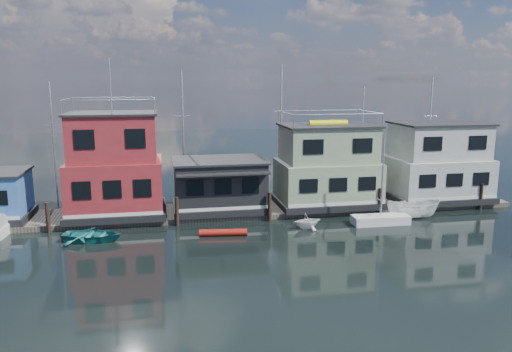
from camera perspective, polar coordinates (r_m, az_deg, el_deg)
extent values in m
plane|color=black|center=(29.35, -0.37, -10.38)|extent=(160.00, 160.00, 0.00)
cube|color=#595147|center=(40.57, -3.46, -4.01)|extent=(48.00, 5.00, 0.40)
cube|color=black|center=(40.31, -15.57, -3.84)|extent=(7.40, 5.90, 0.50)
cube|color=maroon|center=(39.83, -15.72, -0.89)|extent=(7.00, 5.50, 3.74)
cube|color=maroon|center=(39.27, -15.99, 4.26)|extent=(6.30, 4.95, 3.46)
cube|color=black|center=(39.11, -16.13, 6.89)|extent=(6.65, 5.23, 0.16)
cylinder|color=silver|center=(39.04, -16.30, 9.93)|extent=(0.08, 0.08, 4.00)
cube|color=black|center=(40.40, -4.17, -3.43)|extent=(7.40, 5.40, 0.50)
cube|color=black|center=(39.96, -4.21, -0.72)|extent=(7.00, 5.00, 3.40)
cube|color=black|center=(39.63, -4.25, 1.80)|extent=(7.30, 5.30, 0.16)
cube|color=black|center=(37.00, -3.73, 0.22)|extent=(7.00, 1.20, 0.12)
cube|color=black|center=(42.35, 8.03, -2.83)|extent=(8.40, 5.90, 0.50)
cube|color=#90A27E|center=(41.95, 8.09, -0.43)|extent=(8.00, 5.50, 3.12)
cube|color=#90A27E|center=(41.47, 8.20, 3.64)|extent=(7.20, 4.95, 2.88)
cube|color=black|center=(41.30, 8.26, 5.73)|extent=(7.60, 5.23, 0.16)
cylinder|color=#FFFD09|center=(41.29, 8.27, 5.96)|extent=(3.20, 0.56, 0.56)
cube|color=black|center=(46.50, 19.78, -2.13)|extent=(8.40, 5.90, 0.50)
cube|color=#B9B9B5|center=(46.14, 19.93, 0.06)|extent=(8.00, 5.50, 3.12)
cube|color=#B9B9B5|center=(45.70, 20.17, 3.75)|extent=(7.20, 4.95, 2.88)
cube|color=black|center=(45.55, 20.30, 5.65)|extent=(7.60, 5.23, 0.16)
cylinder|color=#2D2116|center=(38.18, -22.69, -4.43)|extent=(0.28, 0.28, 2.20)
cylinder|color=#2D2116|center=(37.34, -9.03, -4.03)|extent=(0.28, 0.28, 2.20)
cylinder|color=#2D2116|center=(38.17, 1.55, -3.56)|extent=(0.28, 0.28, 2.20)
cylinder|color=#2D2116|center=(41.00, 13.95, -2.86)|extent=(0.28, 0.28, 2.20)
cylinder|color=#2D2116|center=(45.47, 24.32, -2.17)|extent=(0.28, 0.28, 2.20)
cylinder|color=silver|center=(46.10, -22.11, 3.41)|extent=(0.16, 0.16, 10.50)
cylinder|color=silver|center=(45.94, -22.25, 5.36)|extent=(1.40, 0.06, 0.06)
cylinder|color=silver|center=(45.19, -8.32, 4.60)|extent=(0.16, 0.16, 11.50)
cylinder|color=silver|center=(45.03, -8.38, 6.79)|extent=(1.40, 0.06, 0.06)
cylinder|color=silver|center=(46.43, 2.88, 5.19)|extent=(0.16, 0.16, 12.00)
cylinder|color=silver|center=(46.28, 2.90, 7.40)|extent=(1.40, 0.06, 0.06)
cylinder|color=silver|center=(49.04, 12.01, 4.09)|extent=(0.16, 0.16, 10.00)
cylinder|color=silver|center=(48.89, 12.08, 5.84)|extent=(1.40, 0.06, 0.06)
cylinder|color=silver|center=(52.10, 19.17, 4.67)|extent=(0.16, 0.16, 11.00)
cylinder|color=silver|center=(51.96, 19.29, 6.48)|extent=(1.40, 0.06, 0.06)
imported|color=teal|center=(35.45, -18.21, -6.43)|extent=(4.49, 3.64, 0.82)
imported|color=white|center=(36.62, 5.85, -5.10)|extent=(2.52, 2.29, 1.15)
imported|color=white|center=(40.61, 17.50, -3.64)|extent=(4.29, 2.34, 1.57)
cylinder|color=#AA1C12|center=(34.88, -3.78, -6.46)|extent=(3.35, 0.87, 0.49)
cube|color=silver|center=(38.68, 14.03, -4.88)|extent=(4.30, 1.52, 0.66)
cylinder|color=silver|center=(37.91, 14.26, 0.02)|extent=(0.12, 0.12, 6.07)
cube|color=silver|center=(38.31, 14.13, -2.76)|extent=(0.08, 1.33, 0.05)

